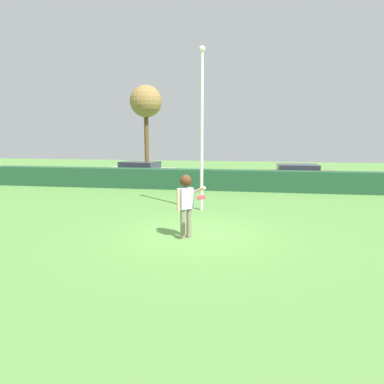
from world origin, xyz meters
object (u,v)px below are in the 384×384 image
Objects in this scene: person at (186,199)px; parked_car_red at (297,174)px; oak_tree at (146,103)px; lamppost at (202,122)px; parked_car_silver at (140,171)px; frisbee at (201,197)px.

person reaches higher than parked_car_red.
parked_car_red is 0.67× the size of oak_tree.
parked_car_red is at bearing 69.12° from person.
person is 0.30× the size of lamppost.
parked_car_silver and parked_car_red have the same top height.
lamppost is 1.43× the size of parked_car_red.
lamppost reaches higher than frisbee.
person is at bearing 129.80° from frisbee.
lamppost reaches higher than person.
oak_tree is (-5.63, 11.34, 1.76)m from lamppost.
parked_car_silver is 9.36m from parked_car_red.
oak_tree is at bearing 111.64° from frisbee.
lamppost is 8.86m from parked_car_red.
frisbee is 13.45m from parked_car_silver.
person is at bearing -66.16° from parked_car_silver.
oak_tree is at bearing 157.67° from parked_car_red.
lamppost reaches higher than parked_car_red.
lamppost is at bearing -63.59° from oak_tree.
frisbee is 0.04× the size of lamppost.
parked_car_silver is at bearing 113.84° from person.
person is 11.88m from parked_car_red.
lamppost is 1.36× the size of parked_car_silver.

